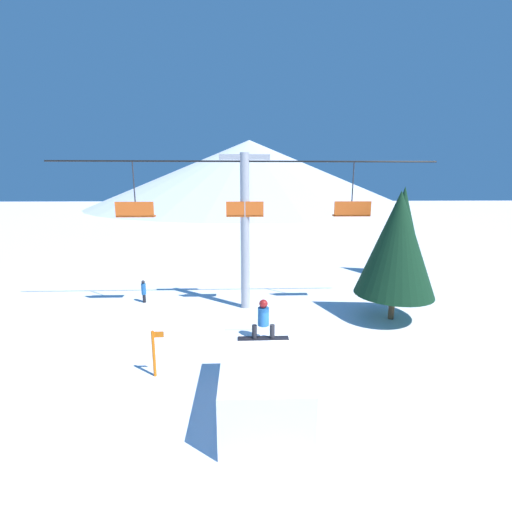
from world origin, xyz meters
TOP-DOWN VIEW (x-y plane):
  - ground_plane at (0.00, 0.00)m, footprint 220.00×220.00m
  - mountain_ridge at (0.00, 86.27)m, footprint 83.16×83.16m
  - snow_ramp at (-1.31, -0.28)m, footprint 2.28×3.75m
  - snowboarder at (-1.22, 0.86)m, footprint 1.56×0.34m
  - chairlift at (-1.72, 7.83)m, footprint 18.51×0.44m
  - pine_tree_near at (5.13, 6.07)m, footprint 3.55×3.55m
  - pine_tree_far at (8.83, 13.54)m, footprint 2.93×2.93m
  - trail_marker at (-4.77, 1.55)m, footprint 0.41×0.10m
  - distant_skier at (-7.15, 8.78)m, footprint 0.24×0.24m

SIDE VIEW (x-z plane):
  - ground_plane at x=0.00m, z-range 0.00..0.00m
  - distant_skier at x=-7.15m, z-range 0.05..1.28m
  - snow_ramp at x=-1.31m, z-range 0.00..1.61m
  - trail_marker at x=-4.77m, z-range 0.06..1.66m
  - snowboarder at x=-1.22m, z-range 1.60..2.87m
  - pine_tree_far at x=8.83m, z-range 0.41..6.48m
  - pine_tree_near at x=5.13m, z-range 0.61..6.58m
  - chairlift at x=-1.72m, z-range 0.66..8.34m
  - mountain_ridge at x=0.00m, z-range 0.00..17.31m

